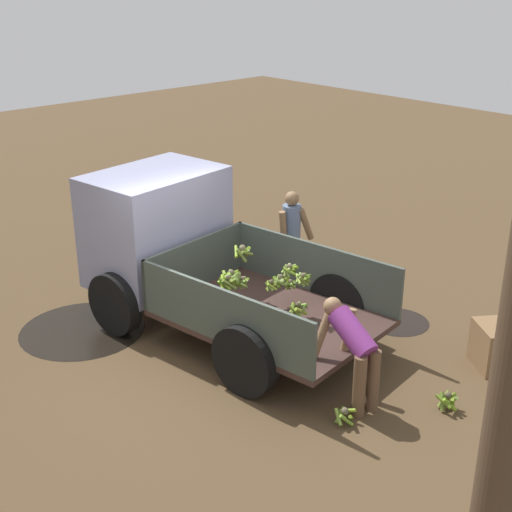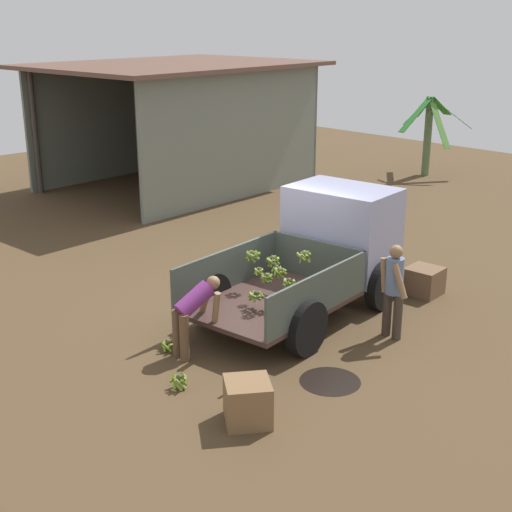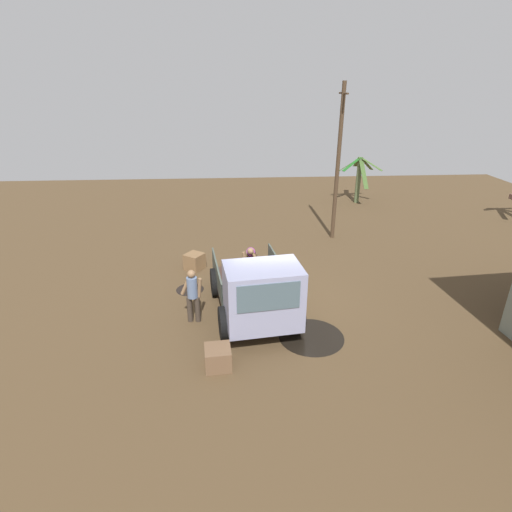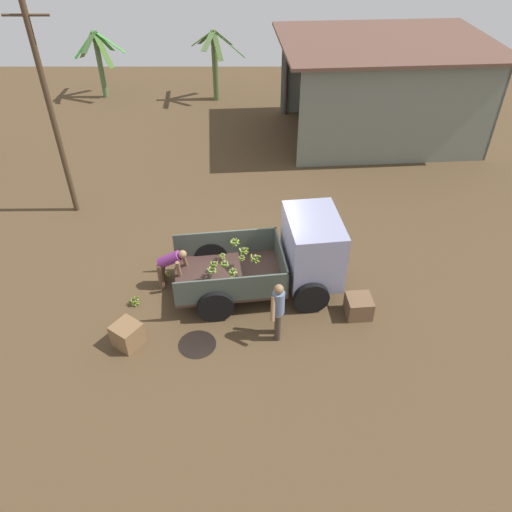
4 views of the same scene
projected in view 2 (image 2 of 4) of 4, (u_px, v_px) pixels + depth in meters
The scene contains 12 objects.
ground at pixel (265, 310), 13.07m from camera, with size 36.00×36.00×0.00m, color #4E3A24.
mud_patch_0 at pixel (330, 381), 10.50m from camera, with size 0.91×0.91×0.01m, color black.
mud_patch_1 at pixel (292, 275), 14.81m from camera, with size 1.77×1.77×0.01m, color black.
cargo_truck at pixel (329, 245), 13.19m from camera, with size 4.44×2.67×2.10m.
warehouse_shed at pixel (187, 99), 22.16m from camera, with size 8.56×6.75×3.78m.
banana_palm_3 at pixel (429, 132), 23.67m from camera, with size 2.90×2.34×2.61m.
person_foreground_visitor at pixel (394, 287), 11.67m from camera, with size 0.35×0.64×1.62m.
person_worker_loading at pixel (193, 310), 11.12m from camera, with size 0.83×0.65×1.24m.
banana_bunch_on_ground_0 at pixel (179, 381), 10.26m from camera, with size 0.25×0.25×0.23m.
banana_bunch_on_ground_1 at pixel (168, 344), 11.42m from camera, with size 0.26×0.26×0.21m.
wooden_crate_0 at pixel (248, 402), 9.37m from camera, with size 0.59×0.59×0.59m, color brown.
wooden_crate_1 at pixel (424, 281), 13.73m from camera, with size 0.62×0.62×0.53m, color brown.
Camera 2 is at (-8.49, -8.58, 5.11)m, focal length 50.00 mm.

